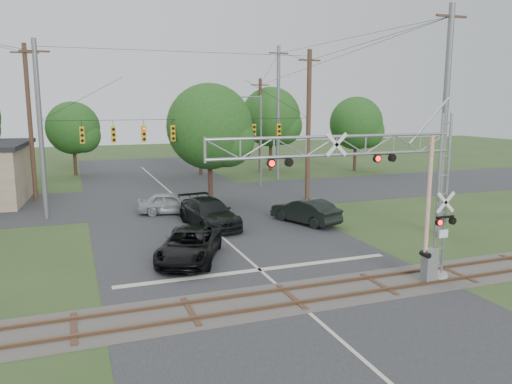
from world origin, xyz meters
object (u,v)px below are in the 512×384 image
object	(u,v)px
crossing_gantry	(380,183)
car_dark	(209,213)
streetlight	(259,136)
pickup_black	(189,245)
sedan_silver	(170,203)
traffic_signal_span	(199,129)

from	to	relation	value
crossing_gantry	car_dark	bearing A→B (deg)	105.87
car_dark	streetlight	size ratio (longest dim) A/B	0.71
pickup_black	car_dark	xyz separation A→B (m)	(2.67, 6.26, 0.09)
pickup_black	streetlight	xyz separation A→B (m)	(10.71, 18.84, 3.85)
crossing_gantry	pickup_black	xyz separation A→B (m)	(-6.26, 6.39, -3.64)
sedan_silver	streetlight	xyz separation A→B (m)	(9.60, 8.16, 3.86)
streetlight	sedan_silver	bearing A→B (deg)	-139.64
traffic_signal_span	sedan_silver	xyz separation A→B (m)	(-2.41, -1.29, -4.94)
crossing_gantry	pickup_black	size ratio (longest dim) A/B	1.94
crossing_gantry	streetlight	bearing A→B (deg)	80.01
pickup_black	streetlight	size ratio (longest dim) A/B	0.67
traffic_signal_span	pickup_black	xyz separation A→B (m)	(-3.52, -11.97, -4.92)
crossing_gantry	streetlight	xyz separation A→B (m)	(4.45, 25.23, 0.21)
traffic_signal_span	pickup_black	distance (m)	13.41
traffic_signal_span	car_dark	bearing A→B (deg)	-98.47
pickup_black	sedan_silver	distance (m)	10.74
crossing_gantry	traffic_signal_span	xyz separation A→B (m)	(-2.75, 18.36, 1.28)
pickup_black	streetlight	distance (m)	22.01
pickup_black	traffic_signal_span	bearing A→B (deg)	97.35
traffic_signal_span	car_dark	world-z (taller)	traffic_signal_span
sedan_silver	streetlight	distance (m)	13.18
traffic_signal_span	sedan_silver	bearing A→B (deg)	-151.88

